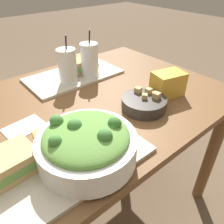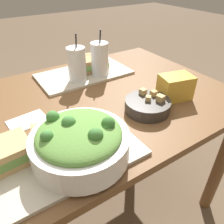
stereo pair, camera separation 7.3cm
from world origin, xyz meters
name	(u,v)px [view 1 (the left image)]	position (x,y,z in m)	size (l,w,h in m)	color
ground_plane	(81,214)	(0.00, 0.00, 0.00)	(12.00, 12.00, 0.00)	brown
dining_table	(69,128)	(0.00, 0.00, 0.63)	(1.38, 0.84, 0.73)	brown
tray_near	(70,162)	(-0.13, -0.25, 0.74)	(0.45, 0.25, 0.01)	#BCB29E
tray_far	(74,76)	(0.18, 0.23, 0.74)	(0.45, 0.25, 0.01)	#BCB29E
salad_bowl	(87,143)	(-0.09, -0.28, 0.80)	(0.27, 0.27, 0.12)	white
soup_bowl	(144,103)	(0.23, -0.19, 0.76)	(0.17, 0.17, 0.07)	#2D2823
sandwich_near	(9,163)	(-0.27, -0.19, 0.77)	(0.15, 0.12, 0.06)	tan
baguette_near	(61,132)	(-0.11, -0.17, 0.77)	(0.16, 0.09, 0.06)	tan
sandwich_far	(81,66)	(0.23, 0.23, 0.77)	(0.16, 0.12, 0.06)	tan
baguette_far	(75,60)	(0.24, 0.32, 0.77)	(0.16, 0.11, 0.06)	tan
drink_cup_dark	(68,67)	(0.12, 0.17, 0.82)	(0.08, 0.08, 0.21)	silver
drink_cup_red	(90,61)	(0.24, 0.17, 0.82)	(0.08, 0.08, 0.22)	silver
chip_bag	(168,84)	(0.39, -0.18, 0.78)	(0.15, 0.12, 0.10)	gold
napkin_folded	(24,127)	(-0.17, -0.01, 0.73)	(0.14, 0.11, 0.00)	white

